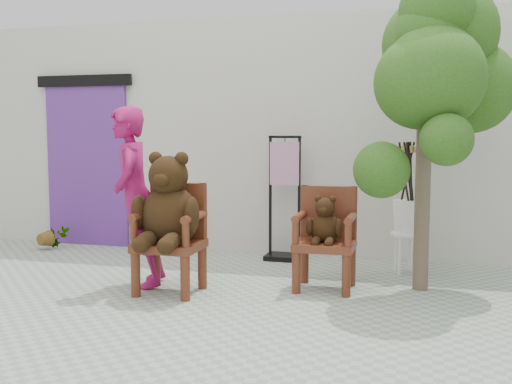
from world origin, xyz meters
The scene contains 11 objects.
ground_plane centered at (0.00, 0.00, 0.00)m, with size 60.00×60.00×0.00m, color #959C8C.
back_wall centered at (0.00, 3.10, 1.50)m, with size 9.00×1.00×3.00m, color beige.
doorway centered at (-3.00, 2.58, 1.16)m, with size 1.40×0.11×2.33m.
chair_big centered at (-0.90, 0.54, 0.77)m, with size 0.68×0.72×1.37m.
chair_small centered at (0.53, 1.09, 0.59)m, with size 0.58×0.53×1.01m.
person centered at (-1.31, 0.69, 0.90)m, with size 0.66×0.43×1.81m, color #961251.
cafe_table centered at (-1.79, 2.22, 0.44)m, with size 0.60×0.60×0.70m.
display_stand centered at (-0.16, 2.31, 0.58)m, with size 0.46×0.36×1.51m.
stool_bucket centered at (1.29, 1.96, 0.64)m, with size 0.32×0.32×1.46m.
tree centered at (1.56, 1.29, 2.21)m, with size 1.53×1.62×3.03m.
potted_plant centered at (-3.29, 2.13, 0.18)m, with size 0.33×0.29×0.37m, color #1B3D10.
Camera 1 is at (1.41, -4.75, 1.55)m, focal length 42.00 mm.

